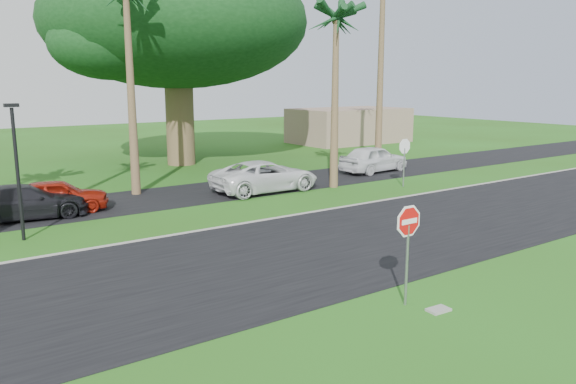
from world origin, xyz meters
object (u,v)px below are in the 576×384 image
(car_dark, at_px, (25,202))
(stop_sign_far, at_px, (404,153))
(car_minivan, at_px, (265,176))
(car_pickup, at_px, (374,159))
(stop_sign_near, at_px, (408,234))
(car_red, at_px, (57,196))

(car_dark, bearing_deg, stop_sign_far, -96.97)
(car_dark, xyz_separation_m, car_minivan, (10.81, -0.64, 0.07))
(stop_sign_far, height_order, car_dark, stop_sign_far)
(stop_sign_far, relative_size, car_pickup, 0.56)
(stop_sign_near, bearing_deg, car_minivan, 70.49)
(stop_sign_near, distance_m, car_minivan, 14.88)
(stop_sign_far, xyz_separation_m, car_minivan, (-6.54, 2.99, -1.02))
(stop_sign_far, xyz_separation_m, car_red, (-16.01, 4.19, -1.09))
(car_minivan, bearing_deg, car_red, 82.65)
(stop_sign_far, height_order, car_pickup, stop_sign_far)
(stop_sign_far, bearing_deg, stop_sign_near, 43.73)
(car_dark, bearing_deg, car_red, -63.02)
(stop_sign_near, height_order, car_red, stop_sign_near)
(car_minivan, bearing_deg, car_dark, 86.42)
(car_red, bearing_deg, stop_sign_far, -90.53)
(car_red, bearing_deg, car_pickup, -75.33)
(stop_sign_near, xyz_separation_m, car_red, (-4.51, 15.19, -1.09))
(car_dark, distance_m, car_pickup, 19.41)
(stop_sign_near, relative_size, car_minivan, 0.48)
(car_minivan, xyz_separation_m, car_pickup, (8.59, 1.36, 0.04))
(stop_sign_near, xyz_separation_m, car_dark, (-5.86, 14.64, -1.09))
(stop_sign_near, bearing_deg, car_pickup, 48.59)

